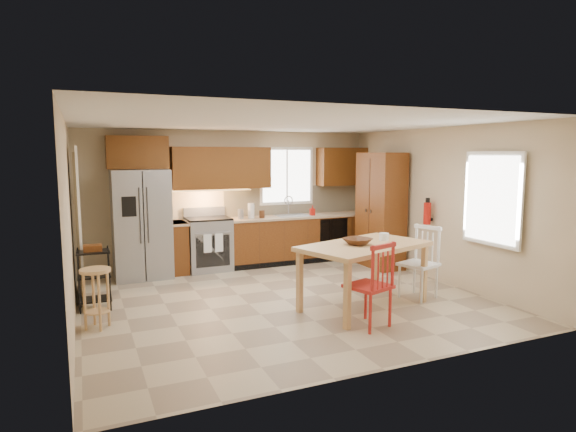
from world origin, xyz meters
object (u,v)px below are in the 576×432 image
(table_bowl, at_px, (357,245))
(utility_cart, at_px, (94,279))
(fire_extinguisher, at_px, (427,213))
(range_stove, at_px, (209,245))
(pantry, at_px, (381,210))
(chair_red, at_px, (368,284))
(dining_table, at_px, (364,276))
(table_jar, at_px, (384,239))
(refrigerator, at_px, (141,224))
(chair_white, at_px, (418,263))
(soap_bottle, at_px, (312,210))
(bar_stool, at_px, (97,299))

(table_bowl, relative_size, utility_cart, 0.43)
(fire_extinguisher, relative_size, utility_cart, 0.43)
(table_bowl, height_order, utility_cart, table_bowl)
(range_stove, xyz_separation_m, fire_extinguisher, (3.18, -2.04, 0.64))
(pantry, bearing_deg, chair_red, -126.56)
(dining_table, bearing_deg, chair_red, -136.21)
(chair_red, relative_size, table_jar, 6.10)
(chair_red, distance_m, table_jar, 1.13)
(utility_cart, bearing_deg, refrigerator, 63.36)
(chair_white, bearing_deg, soap_bottle, -11.22)
(chair_red, bearing_deg, bar_stool, 139.92)
(utility_cart, bearing_deg, soap_bottle, 21.70)
(bar_stool, bearing_deg, utility_cart, 81.89)
(chair_red, bearing_deg, table_jar, 28.04)
(refrigerator, xyz_separation_m, dining_table, (2.56, -2.87, -0.48))
(soap_bottle, height_order, utility_cart, soap_bottle)
(refrigerator, relative_size, bar_stool, 2.50)
(refrigerator, distance_m, utility_cart, 1.79)
(dining_table, relative_size, bar_stool, 2.42)
(pantry, height_order, table_jar, pantry)
(chair_red, xyz_separation_m, table_jar, (0.74, 0.76, 0.39))
(pantry, bearing_deg, table_bowl, -130.91)
(bar_stool, distance_m, utility_cart, 0.77)
(chair_white, xyz_separation_m, bar_stool, (-4.31, 0.53, -0.15))
(range_stove, height_order, chair_red, chair_red)
(refrigerator, bearing_deg, dining_table, -48.26)
(soap_bottle, xyz_separation_m, chair_red, (-0.97, -3.49, -0.48))
(dining_table, xyz_separation_m, chair_red, (-0.35, -0.65, 0.09))
(chair_red, bearing_deg, dining_table, 43.79)
(table_bowl, bearing_deg, utility_cart, 157.50)
(table_jar, bearing_deg, refrigerator, 136.87)
(dining_table, height_order, utility_cart, dining_table)
(fire_extinguisher, distance_m, dining_table, 2.09)
(bar_stool, bearing_deg, fire_extinguisher, -4.58)
(pantry, bearing_deg, fire_extinguisher, -79.22)
(refrigerator, xyz_separation_m, table_bowl, (2.45, -2.87, -0.04))
(refrigerator, bearing_deg, bar_stool, -109.25)
(table_jar, bearing_deg, bar_stool, 172.91)
(pantry, distance_m, chair_white, 2.06)
(chair_white, xyz_separation_m, table_jar, (-0.56, 0.06, 0.39))
(chair_white, distance_m, utility_cart, 4.50)
(refrigerator, relative_size, range_stove, 1.98)
(range_stove, bearing_deg, chair_red, -73.52)
(refrigerator, height_order, dining_table, refrigerator)
(range_stove, bearing_deg, pantry, -18.29)
(bar_stool, bearing_deg, table_jar, -15.20)
(pantry, relative_size, utility_cart, 2.52)
(pantry, xyz_separation_m, chair_red, (-1.92, -2.59, -0.53))
(chair_white, height_order, table_bowl, chair_white)
(chair_white, xyz_separation_m, table_bowl, (-1.06, -0.05, 0.35))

